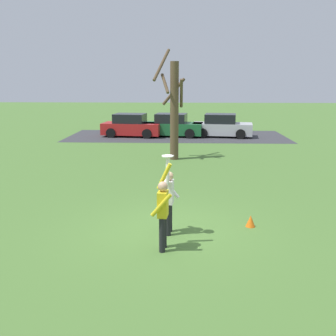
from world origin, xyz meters
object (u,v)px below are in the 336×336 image
frisbee_disc (168,156)px  field_cone_orange (251,221)px  parked_car_green (173,126)px  parked_car_red (132,126)px  parked_car_silver (222,126)px  person_defender (163,210)px  person_catcher (169,197)px  bare_tree_tall (174,107)px

frisbee_disc → field_cone_orange: bearing=19.7°
frisbee_disc → parked_car_green: frisbee_disc is taller
frisbee_disc → parked_car_red: (-3.30, 18.07, -1.37)m
parked_car_silver → field_cone_orange: bearing=-85.2°
parked_car_red → parked_car_green: size_ratio=1.00×
person_defender → parked_car_red: size_ratio=0.47×
parked_car_red → parked_car_green: (2.89, 0.20, 0.00)m
person_catcher → field_cone_orange: person_catcher is taller
parked_car_red → parked_car_silver: bearing=8.3°
parked_car_red → field_cone_orange: (5.52, -17.28, -0.57)m
parked_car_red → parked_car_silver: (6.33, 0.09, 0.00)m
frisbee_disc → bare_tree_tall: 10.05m
parked_car_green → field_cone_orange: parked_car_green is taller
person_catcher → field_cone_orange: size_ratio=6.50×
person_defender → bare_tree_tall: bearing=5.9°
frisbee_disc → parked_car_silver: size_ratio=0.07×
bare_tree_tall → parked_car_green: bearing=92.0°
parked_car_red → parked_car_green: 2.90m
field_cone_orange → person_catcher: bearing=-165.5°
parked_car_green → parked_car_silver: (3.44, -0.10, 0.00)m
frisbee_disc → bare_tree_tall: (-0.12, 10.04, 0.50)m
person_defender → parked_car_green: size_ratio=0.47×
parked_car_silver → bare_tree_tall: bearing=-103.7°
parked_car_green → field_cone_orange: bearing=-74.0°
person_catcher → bare_tree_tall: (-0.14, 9.82, 1.61)m
person_catcher → person_defender: bearing=-0.0°
frisbee_disc → field_cone_orange: 3.05m
parked_car_green → bare_tree_tall: bare_tree_tall is taller
parked_car_red → person_defender: bearing=-72.9°
person_catcher → person_defender: person_catcher is taller
frisbee_disc → parked_car_silver: frisbee_disc is taller
person_defender → frisbee_disc: frisbee_disc is taller
bare_tree_tall → frisbee_disc: bearing=-89.3°
parked_car_silver → bare_tree_tall: size_ratio=0.79×
bare_tree_tall → person_catcher: bearing=-89.2°
parked_car_silver → field_cone_orange: 17.40m
frisbee_disc → bare_tree_tall: bearing=90.7°
parked_car_green → parked_car_silver: bearing=5.7°
frisbee_disc → parked_car_silver: 18.47m
parked_car_green → person_catcher: bearing=-81.2°
person_defender → parked_car_red: 19.13m
person_catcher → field_cone_orange: (2.20, 0.57, -0.82)m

